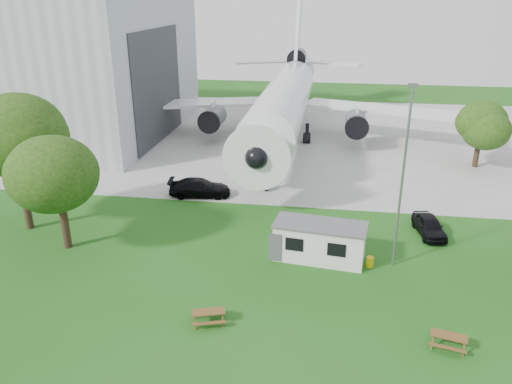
# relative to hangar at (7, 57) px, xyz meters

# --- Properties ---
(ground) EXTENTS (160.00, 160.00, 0.00)m
(ground) POSITION_rel_hangar_xyz_m (37.97, -36.00, -9.41)
(ground) COLOR #2C6C1F
(concrete_apron) EXTENTS (120.00, 46.00, 0.03)m
(concrete_apron) POSITION_rel_hangar_xyz_m (37.97, 2.00, -9.39)
(concrete_apron) COLOR #B7B7B2
(concrete_apron) RESTS_ON ground
(hangar) EXTENTS (43.00, 31.00, 18.55)m
(hangar) POSITION_rel_hangar_xyz_m (0.00, 0.00, 0.00)
(hangar) COLOR #B2B7BC
(hangar) RESTS_ON ground
(airliner) EXTENTS (46.36, 47.73, 17.69)m
(airliner) POSITION_rel_hangar_xyz_m (35.97, -0.14, -4.14)
(airliner) COLOR white
(airliner) RESTS_ON ground
(site_cabin) EXTENTS (6.90, 3.46, 2.62)m
(site_cabin) POSITION_rel_hangar_xyz_m (41.25, -29.65, -8.09)
(site_cabin) COLOR silver
(site_cabin) RESTS_ON ground
(picnic_west) EXTENTS (2.16, 1.96, 0.76)m
(picnic_west) POSITION_rel_hangar_xyz_m (35.45, -37.85, -9.41)
(picnic_west) COLOR brown
(picnic_west) RESTS_ON ground
(picnic_east) EXTENTS (2.11, 1.89, 0.76)m
(picnic_east) POSITION_rel_hangar_xyz_m (48.12, -38.01, -9.41)
(picnic_east) COLOR brown
(picnic_east) RESTS_ON ground
(lamp_mast) EXTENTS (0.16, 0.16, 12.00)m
(lamp_mast) POSITION_rel_hangar_xyz_m (46.17, -29.80, -3.41)
(lamp_mast) COLOR slate
(lamp_mast) RESTS_ON ground
(tree_west_big) EXTENTS (8.37, 8.37, 11.57)m
(tree_west_big) POSITION_rel_hangar_xyz_m (18.83, -28.19, -2.04)
(tree_west_big) COLOR #382619
(tree_west_big) RESTS_ON ground
(tree_west_small) EXTENTS (6.65, 6.65, 8.98)m
(tree_west_small) POSITION_rel_hangar_xyz_m (23.31, -30.68, -3.76)
(tree_west_small) COLOR #382619
(tree_west_small) RESTS_ON ground
(tree_far_apron) EXTENTS (5.66, 5.66, 7.22)m
(tree_far_apron) POSITION_rel_hangar_xyz_m (56.79, -7.50, -5.03)
(tree_far_apron) COLOR #382619
(tree_far_apron) RESTS_ON ground
(car_ne_hatch) EXTENTS (2.38, 4.49, 1.46)m
(car_ne_hatch) POSITION_rel_hangar_xyz_m (49.30, -24.73, -8.68)
(car_ne_hatch) COLOR black
(car_ne_hatch) RESTS_ON ground
(car_apron_van) EXTENTS (5.72, 2.90, 1.59)m
(car_apron_van) POSITION_rel_hangar_xyz_m (30.25, -19.81, -8.61)
(car_apron_van) COLOR black
(car_apron_van) RESTS_ON ground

